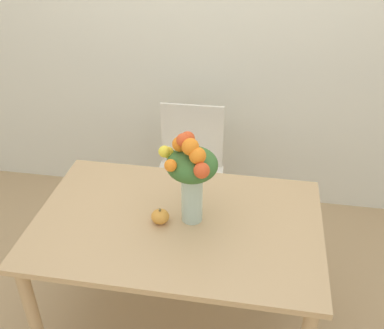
{
  "coord_description": "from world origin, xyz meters",
  "views": [
    {
      "loc": [
        0.34,
        -1.57,
        2.06
      ],
      "look_at": [
        0.06,
        0.03,
        1.02
      ],
      "focal_mm": 42.0,
      "sensor_mm": 36.0,
      "label": 1
    }
  ],
  "objects": [
    {
      "name": "ground_plane",
      "position": [
        0.0,
        0.0,
        0.0
      ],
      "size": [
        12.0,
        12.0,
        0.0
      ],
      "primitive_type": "plane",
      "color": "tan"
    },
    {
      "name": "wall_back",
      "position": [
        0.0,
        1.27,
        1.35
      ],
      "size": [
        8.0,
        0.06,
        2.7
      ],
      "color": "silver",
      "rests_on": "ground_plane"
    },
    {
      "name": "dining_table",
      "position": [
        0.0,
        0.0,
        0.63
      ],
      "size": [
        1.33,
        0.85,
        0.72
      ],
      "color": "tan",
      "rests_on": "ground_plane"
    },
    {
      "name": "flower_vase",
      "position": [
        0.06,
        0.02,
        0.99
      ],
      "size": [
        0.26,
        0.25,
        0.45
      ],
      "color": "#B2CCBC",
      "rests_on": "dining_table"
    },
    {
      "name": "pumpkin",
      "position": [
        -0.07,
        -0.02,
        0.76
      ],
      "size": [
        0.08,
        0.08,
        0.08
      ],
      "color": "gold",
      "rests_on": "dining_table"
    },
    {
      "name": "dining_chair_near_window",
      "position": [
        -0.08,
        0.77,
        0.47
      ],
      "size": [
        0.43,
        0.43,
        0.89
      ],
      "rotation": [
        0.0,
        0.0,
        0.02
      ],
      "color": "silver",
      "rests_on": "ground_plane"
    }
  ]
}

